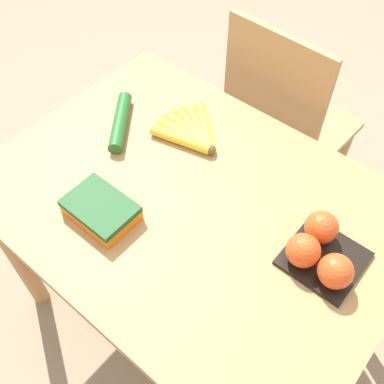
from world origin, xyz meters
The scene contains 7 objects.
ground_plane centered at (0.00, 0.00, 0.00)m, with size 12.00×12.00×0.00m, color gray.
dining_table centered at (0.00, 0.00, 0.61)m, with size 1.11×0.81×0.72m.
chair centered at (-0.07, 0.62, 0.49)m, with size 0.44×0.42×0.94m.
banana_bunch centered at (-0.15, 0.18, 0.74)m, with size 0.21×0.20×0.03m.
tomato_pack centered at (0.35, 0.05, 0.76)m, with size 0.18×0.18×0.09m.
carrot_bag centered at (-0.14, -0.19, 0.75)m, with size 0.18×0.13×0.05m.
cucumber_near centered at (-0.34, 0.07, 0.74)m, with size 0.17×0.21×0.04m.
Camera 1 is at (0.47, -0.56, 1.67)m, focal length 42.00 mm.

